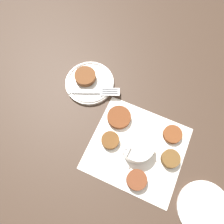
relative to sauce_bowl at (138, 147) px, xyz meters
name	(u,v)px	position (x,y,z in m)	size (l,w,h in m)	color
ground_plane	(126,152)	(-0.03, -0.02, -0.02)	(4.00, 4.00, 0.00)	#38281E
napkin	(137,148)	(0.00, 0.00, -0.02)	(0.30, 0.28, 0.00)	silver
sauce_bowl	(138,147)	(0.00, 0.00, 0.00)	(0.11, 0.10, 0.08)	white
fritter_0	(170,159)	(0.11, 0.01, -0.01)	(0.06, 0.06, 0.02)	brown
fritter_1	(119,117)	(-0.09, 0.07, -0.01)	(0.08, 0.08, 0.02)	brown
fritter_2	(137,180)	(0.03, -0.09, -0.01)	(0.06, 0.06, 0.02)	brown
fritter_3	(172,134)	(0.09, 0.08, -0.01)	(0.06, 0.06, 0.02)	brown
fritter_4	(110,140)	(-0.09, -0.01, -0.01)	(0.06, 0.06, 0.02)	brown
serving_plate	(90,82)	(-0.24, 0.16, -0.01)	(0.17, 0.17, 0.02)	white
fritter_on_plate	(85,76)	(-0.25, 0.16, 0.00)	(0.07, 0.07, 0.02)	brown
fork	(100,92)	(-0.19, 0.13, 0.00)	(0.17, 0.08, 0.00)	silver
extra_saucer	(204,209)	(0.24, -0.09, -0.02)	(0.16, 0.16, 0.01)	white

